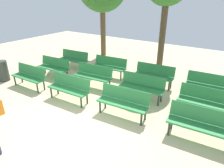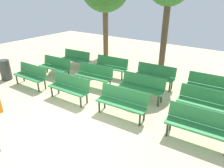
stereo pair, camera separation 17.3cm
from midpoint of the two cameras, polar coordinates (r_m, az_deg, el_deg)
The scene contains 14 objects.
ground_plane at distance 5.77m, azimuth -13.53°, elevation -13.25°, with size 24.00×24.00×0.00m, color beige.
bench_r0_c0 at distance 8.65m, azimuth -21.80°, elevation 2.59°, with size 1.61×0.53×0.87m.
bench_r0_c1 at distance 7.12m, azimuth -11.46°, elevation -0.67°, with size 1.62×0.54×0.87m.
bench_r0_c2 at distance 6.05m, azimuth 3.81°, elevation -4.88°, with size 1.63×0.60×0.87m.
bench_r0_c3 at distance 5.53m, azimuth 24.59°, elevation -10.41°, with size 1.63×0.59×0.87m.
bench_r1_c0 at distance 9.38m, azimuth -15.52°, elevation 5.12°, with size 1.62×0.57×0.87m.
bench_r1_c1 at distance 8.05m, azimuth -4.54°, elevation 2.78°, with size 1.64×0.62×0.87m.
bench_r1_c2 at distance 7.11m, azimuth 9.37°, elevation -0.52°, with size 1.63×0.60×0.87m.
bench_r1_c3 at distance 6.68m, azimuth 26.04°, elevation -4.55°, with size 1.62×0.55×0.87m.
bench_r2_c0 at distance 10.32m, azimuth -9.98°, elevation 7.37°, with size 1.63×0.60×0.87m.
bench_r2_c1 at distance 9.08m, azimuth 0.21°, elevation 5.40°, with size 1.63×0.61×0.87m.
bench_r2_c2 at distance 8.24m, azimuth 12.90°, elevation 2.74°, with size 1.63×0.60×0.87m.
bench_r2_c3 at distance 7.89m, azimuth 27.11°, elevation -0.44°, with size 1.63×0.57×0.87m.
trash_bin at distance 9.83m, azimuth -27.95°, elevation 3.61°, with size 0.45×0.45×0.89m, color #383D38.
Camera 2 is at (3.69, -2.82, 3.46)m, focal length 31.72 mm.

